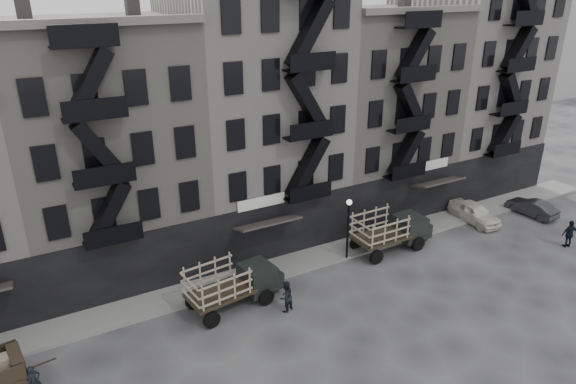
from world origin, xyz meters
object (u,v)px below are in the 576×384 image
policeman (570,234)px  car_east (475,213)px  pedestrian_west (34,382)px  pedestrian_mid (286,297)px  stake_truck_west (232,281)px  stake_truck_east (391,228)px  car_far (532,207)px

policeman → car_east: bearing=-48.6°
pedestrian_west → pedestrian_mid: pedestrian_mid is taller
stake_truck_west → car_east: bearing=-4.3°
pedestrian_mid → stake_truck_east: bearing=176.0°
stake_truck_east → car_far: bearing=-5.2°
car_far → stake_truck_west: bearing=-4.8°
stake_truck_west → car_far: stake_truck_west is taller
stake_truck_east → policeman: 12.31m
stake_truck_east → pedestrian_mid: bearing=-164.7°
stake_truck_west → pedestrian_west: stake_truck_west is taller
car_far → policeman: policeman is taller
pedestrian_west → car_east: bearing=-19.6°
car_east → policeman: 6.46m
policeman → car_far: bearing=-98.0°
car_east → stake_truck_west: bearing=-173.9°
pedestrian_mid → stake_truck_west: bearing=-58.7°
stake_truck_east → car_far: stake_truck_east is taller
stake_truck_east → car_east: bearing=1.2°
stake_truck_east → pedestrian_mid: stake_truck_east is taller
pedestrian_west → stake_truck_west: bearing=-14.1°
car_east → policeman: bearing=-63.7°
stake_truck_east → car_east: 8.40m
stake_truck_west → car_east: stake_truck_west is taller
car_east → pedestrian_west: pedestrian_west is taller
stake_truck_west → pedestrian_mid: size_ratio=3.13×
car_east → pedestrian_west: 30.68m
car_east → car_far: 4.99m
stake_truck_west → pedestrian_west: size_ratio=3.63×
stake_truck_east → pedestrian_mid: (-9.52, -2.71, -0.71)m
stake_truck_east → policeman: stake_truck_east is taller
pedestrian_west → pedestrian_mid: 12.64m
car_east → pedestrian_west: (-30.51, -3.16, 0.05)m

